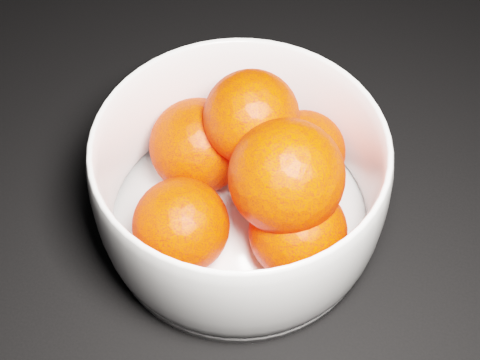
# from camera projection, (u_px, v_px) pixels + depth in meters

# --- Properties ---
(bowl) EXTENTS (0.24, 0.24, 0.12)m
(bowl) POSITION_uv_depth(u_px,v_px,m) (240.00, 184.00, 0.55)
(bowl) COLOR silver
(bowl) RESTS_ON ground
(orange_pile) EXTENTS (0.18, 0.17, 0.13)m
(orange_pile) POSITION_uv_depth(u_px,v_px,m) (251.00, 173.00, 0.55)
(orange_pile) COLOR #FF2000
(orange_pile) RESTS_ON bowl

